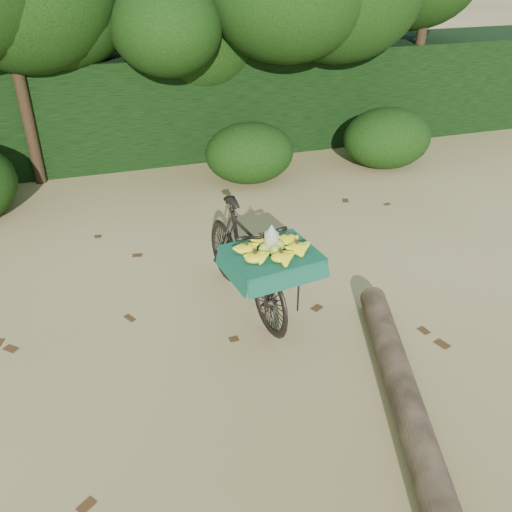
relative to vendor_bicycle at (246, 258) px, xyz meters
name	(u,v)px	position (x,y,z in m)	size (l,w,h in m)	color
ground	(233,369)	(-0.43, -0.96, -0.59)	(80.00, 80.00, 0.00)	tan
vendor_bicycle	(246,258)	(0.00, 0.00, 0.00)	(0.94, 1.97, 1.15)	black
fallen_log	(416,431)	(0.71, -2.23, -0.45)	(0.27, 0.27, 3.70)	brown
hedge_backdrop	(138,105)	(-0.43, 5.34, 0.31)	(26.00, 1.80, 1.80)	black
tree_row	(94,50)	(-1.08, 4.54, 1.41)	(14.50, 2.00, 4.00)	black
bush_clumps	(189,163)	(0.07, 3.34, -0.14)	(8.80, 1.70, 0.90)	black
leaf_litter	(216,328)	(-0.43, -0.31, -0.58)	(7.00, 7.30, 0.01)	#452712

